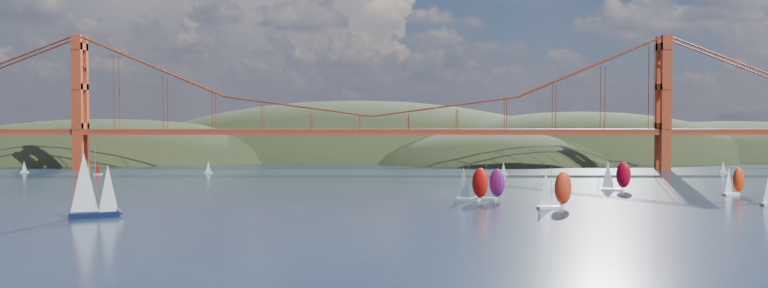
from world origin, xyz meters
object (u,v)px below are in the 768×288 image
racer_0 (471,183)px  racer_rwb (489,183)px  racer_4 (733,180)px  racer_3 (615,175)px  racer_1 (554,189)px  sloop_navy (91,186)px

racer_0 → racer_rwb: 5.46m
racer_4 → racer_3: bearing=133.0°
racer_0 → racer_1: size_ratio=0.98×
sloop_navy → racer_4: sloop_navy is taller
racer_3 → racer_4: (29.01, -11.82, -0.49)m
racer_0 → racer_1: racer_1 is taller
racer_1 → racer_rwb: racer_1 is taller
racer_0 → racer_3: (45.17, 26.26, -0.03)m
sloop_navy → racer_rwb: size_ratio=1.67×
racer_1 → racer_3: bearing=41.4°
racer_3 → racer_rwb: size_ratio=1.04×
sloop_navy → racer_0: (85.21, 31.65, -2.29)m
racer_4 → racer_rwb: racer_rwb is taller
racer_0 → racer_3: 52.25m
racer_4 → racer_1: bearing=-176.2°
racer_1 → racer_0: bearing=120.9°
racer_3 → racer_4: size_ratio=1.12×
racer_0 → racer_4: (74.18, 14.44, -0.52)m
racer_3 → racer_rwb: 46.80m
racer_0 → sloop_navy: bearing=-136.2°
sloop_navy → racer_rwb: 96.35m
sloop_navy → racer_4: bearing=-6.4°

